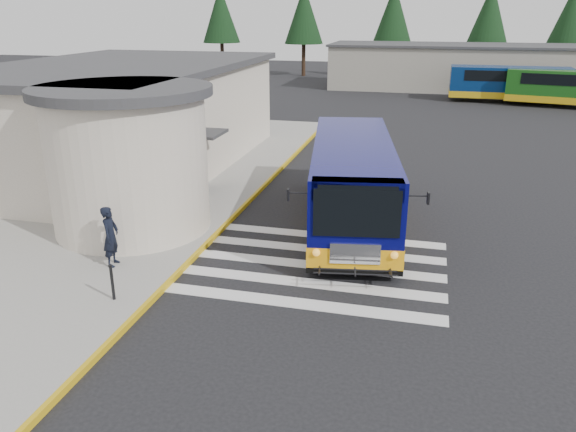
% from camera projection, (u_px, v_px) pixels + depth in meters
% --- Properties ---
extents(ground, '(140.00, 140.00, 0.00)m').
position_uv_depth(ground, '(331.00, 256.00, 17.53)').
color(ground, black).
rests_on(ground, ground).
extents(sidewalk, '(10.00, 34.00, 0.15)m').
position_uv_depth(sidewalk, '(133.00, 194.00, 23.19)').
color(sidewalk, gray).
rests_on(sidewalk, ground).
extents(curb_strip, '(0.12, 34.00, 0.16)m').
position_uv_depth(curb_strip, '(247.00, 203.00, 22.06)').
color(curb_strip, gold).
rests_on(curb_strip, ground).
extents(station_building, '(12.70, 18.70, 4.80)m').
position_uv_depth(station_building, '(123.00, 119.00, 25.40)').
color(station_building, '#BFB3A2').
rests_on(station_building, ground).
extents(crosswalk, '(8.00, 5.35, 0.01)m').
position_uv_depth(crosswalk, '(310.00, 265.00, 16.91)').
color(crosswalk, silver).
rests_on(crosswalk, ground).
extents(depot_building, '(26.40, 8.40, 4.20)m').
position_uv_depth(depot_building, '(469.00, 67.00, 53.69)').
color(depot_building, gray).
rests_on(depot_building, ground).
extents(tree_line, '(58.40, 4.40, 10.00)m').
position_uv_depth(tree_line, '(473.00, 15.00, 59.30)').
color(tree_line, black).
rests_on(tree_line, ground).
extents(transit_bus, '(4.75, 10.73, 2.95)m').
position_uv_depth(transit_bus, '(352.00, 185.00, 19.77)').
color(transit_bus, '#070855').
rests_on(transit_bus, ground).
extents(pedestrian_a, '(0.51, 0.71, 1.80)m').
position_uv_depth(pedestrian_a, '(111.00, 236.00, 16.27)').
color(pedestrian_a, black).
rests_on(pedestrian_a, sidewalk).
extents(pedestrian_b, '(1.03, 1.06, 1.72)m').
position_uv_depth(pedestrian_b, '(137.00, 216.00, 17.97)').
color(pedestrian_b, black).
rests_on(pedestrian_b, sidewalk).
extents(bollard, '(0.08, 0.08, 0.98)m').
position_uv_depth(bollard, '(112.00, 282.00, 14.42)').
color(bollard, black).
rests_on(bollard, sidewalk).
extents(far_bus_a, '(9.55, 2.74, 2.46)m').
position_uv_depth(far_bus_a, '(509.00, 82.00, 46.43)').
color(far_bus_a, '#062151').
rests_on(far_bus_a, ground).
extents(far_bus_b, '(9.83, 4.51, 2.45)m').
position_uv_depth(far_bus_b, '(571.00, 87.00, 43.81)').
color(far_bus_b, '#174F15').
rests_on(far_bus_b, ground).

